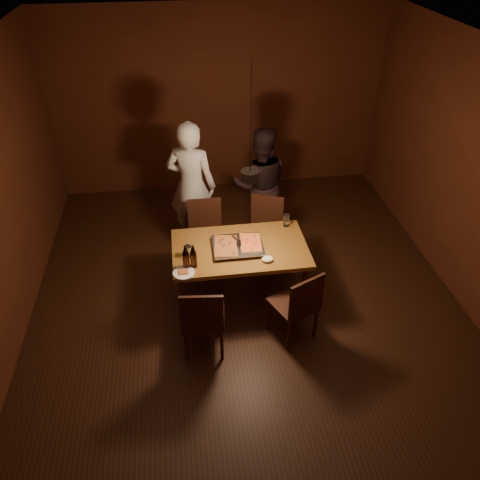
{
  "coord_description": "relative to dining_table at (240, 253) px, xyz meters",
  "views": [
    {
      "loc": [
        -0.65,
        -3.91,
        3.87
      ],
      "look_at": [
        -0.07,
        0.2,
        0.85
      ],
      "focal_mm": 35.0,
      "sensor_mm": 36.0,
      "label": 1
    }
  ],
  "objects": [
    {
      "name": "pizza_meat",
      "position": [
        -0.16,
        -0.03,
        0.13
      ],
      "size": [
        0.29,
        0.42,
        0.02
      ],
      "primitive_type": "cube",
      "rotation": [
        0.0,
        0.0,
        -0.1
      ],
      "color": "maroon",
      "rests_on": "pizza_tray"
    },
    {
      "name": "pendant_lamp",
      "position": [
        0.07,
        -0.2,
        1.08
      ],
      "size": [
        0.18,
        0.18,
        1.1
      ],
      "color": "black",
      "rests_on": "ceiling"
    },
    {
      "name": "water_glass_left",
      "position": [
        -0.58,
        -0.07,
        0.14
      ],
      "size": [
        0.08,
        0.08,
        0.13
      ],
      "primitive_type": "cylinder",
      "color": "silver",
      "rests_on": "dining_table"
    },
    {
      "name": "chair_far_left",
      "position": [
        -0.33,
        0.75,
        -0.14
      ],
      "size": [
        0.42,
        0.42,
        0.49
      ],
      "rotation": [
        0.0,
        0.0,
        3.14
      ],
      "color": "#38190F",
      "rests_on": "floor"
    },
    {
      "name": "chair_far_right",
      "position": [
        0.42,
        0.72,
        -0.14
      ],
      "size": [
        0.55,
        0.55,
        0.49
      ],
      "rotation": [
        0.0,
        0.0,
        2.74
      ],
      "color": "#38190F",
      "rests_on": "floor"
    },
    {
      "name": "chair_near_right",
      "position": [
        0.51,
        -0.72,
        -0.14
      ],
      "size": [
        0.56,
        0.56,
        0.49
      ],
      "rotation": [
        0.0,
        0.0,
        0.43
      ],
      "color": "#38190F",
      "rests_on": "floor"
    },
    {
      "name": "water_glass_right",
      "position": [
        0.6,
        0.35,
        0.15
      ],
      "size": [
        0.08,
        0.08,
        0.15
      ],
      "primitive_type": "cylinder",
      "color": "silver",
      "rests_on": "dining_table"
    },
    {
      "name": "diner_white",
      "position": [
        -0.46,
        1.23,
        0.2
      ],
      "size": [
        0.74,
        0.6,
        1.75
      ],
      "primitive_type": "imported",
      "rotation": [
        0.0,
        0.0,
        2.82
      ],
      "color": "silver",
      "rests_on": "floor"
    },
    {
      "name": "dining_table",
      "position": [
        0.0,
        0.0,
        0.0
      ],
      "size": [
        1.5,
        0.9,
        0.75
      ],
      "color": "brown",
      "rests_on": "floor"
    },
    {
      "name": "diner_dark",
      "position": [
        0.45,
        1.28,
        0.12
      ],
      "size": [
        0.82,
        0.66,
        1.6
      ],
      "primitive_type": "imported",
      "rotation": [
        0.0,
        0.0,
        3.07
      ],
      "color": "black",
      "rests_on": "floor"
    },
    {
      "name": "pizza_tray",
      "position": [
        -0.03,
        -0.02,
        0.1
      ],
      "size": [
        0.56,
        0.46,
        0.05
      ],
      "primitive_type": "cube",
      "rotation": [
        0.0,
        0.0,
        0.01
      ],
      "color": "silver",
      "rests_on": "dining_table"
    },
    {
      "name": "plate_slice",
      "position": [
        -0.64,
        -0.37,
        0.08
      ],
      "size": [
        0.23,
        0.23,
        0.03
      ],
      "color": "white",
      "rests_on": "dining_table"
    },
    {
      "name": "room_shell",
      "position": [
        0.07,
        -0.2,
        0.72
      ],
      "size": [
        6.0,
        6.0,
        6.0
      ],
      "color": "#341A0E",
      "rests_on": "ground"
    },
    {
      "name": "napkin",
      "position": [
        0.26,
        -0.29,
        0.1
      ],
      "size": [
        0.13,
        0.1,
        0.05
      ],
      "primitive_type": "ellipsoid",
      "color": "white",
      "rests_on": "dining_table"
    },
    {
      "name": "pizza_cheese",
      "position": [
        0.12,
        -0.0,
        0.13
      ],
      "size": [
        0.26,
        0.38,
        0.02
      ],
      "primitive_type": "cube",
      "rotation": [
        0.0,
        0.0,
        -0.08
      ],
      "color": "gold",
      "rests_on": "pizza_tray"
    },
    {
      "name": "chair_near_left",
      "position": [
        -0.48,
        -0.79,
        -0.14
      ],
      "size": [
        0.46,
        0.46,
        0.49
      ],
      "rotation": [
        0.0,
        0.0,
        -0.1
      ],
      "color": "#38190F",
      "rests_on": "floor"
    },
    {
      "name": "beer_bottle_a",
      "position": [
        -0.6,
        -0.27,
        0.21
      ],
      "size": [
        0.07,
        0.07,
        0.27
      ],
      "color": "black",
      "rests_on": "dining_table"
    },
    {
      "name": "beer_bottle_b",
      "position": [
        -0.53,
        -0.26,
        0.21
      ],
      "size": [
        0.07,
        0.07,
        0.27
      ],
      "color": "black",
      "rests_on": "dining_table"
    },
    {
      "name": "spatula",
      "position": [
        -0.01,
        -0.01,
        0.14
      ],
      "size": [
        0.16,
        0.26,
        0.04
      ],
      "primitive_type": null,
      "rotation": [
        0.0,
        0.0,
        0.32
      ],
      "color": "silver",
      "rests_on": "pizza_tray"
    }
  ]
}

